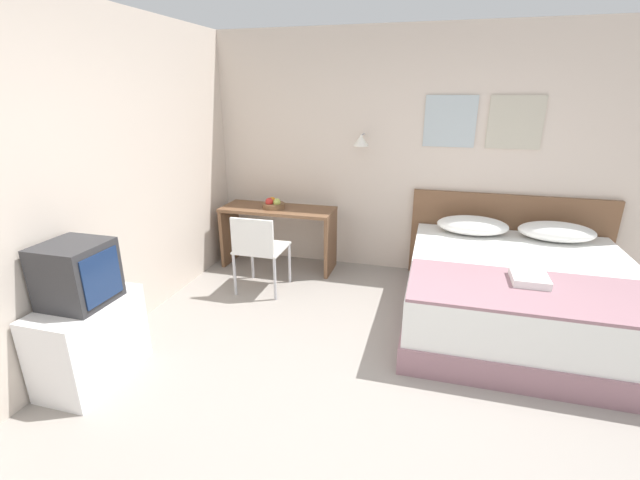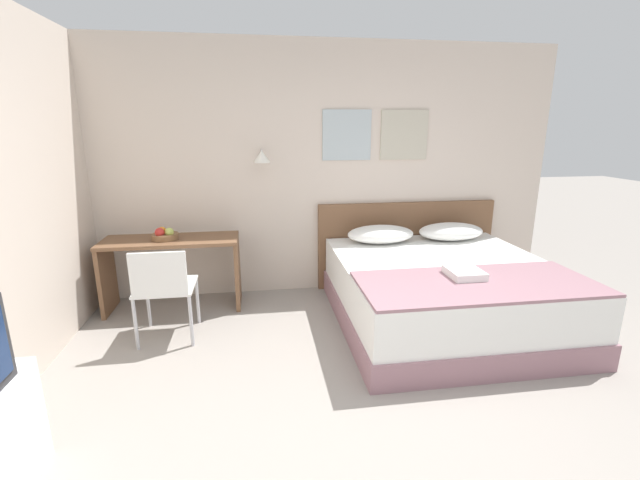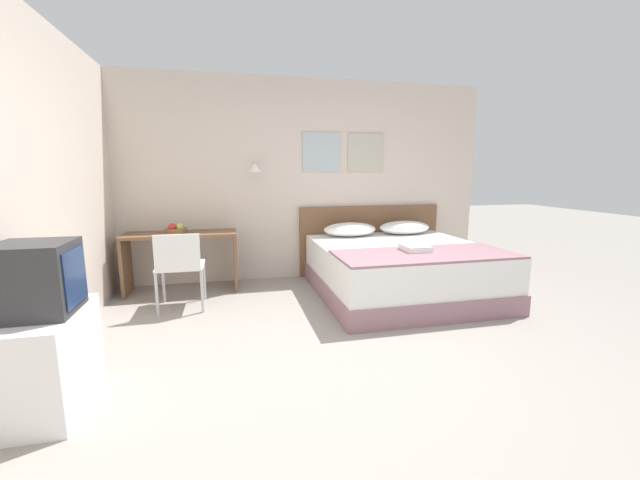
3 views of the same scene
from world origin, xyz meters
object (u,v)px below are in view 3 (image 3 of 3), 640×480
object	(u,v)px
bed	(400,270)
headboard	(370,240)
tv_stand	(46,361)
desk	(181,250)
desk_chair	(179,263)
fruit_bowl	(176,229)
television	(36,279)
pillow_right	(405,227)
folded_towel_near_foot	(415,248)
pillow_left	(350,229)
throw_blanket	(425,254)

from	to	relation	value
bed	headboard	distance (m)	1.05
headboard	tv_stand	xyz separation A→B (m)	(-3.09, -2.65, -0.18)
bed	tv_stand	size ratio (longest dim) A/B	2.74
desk	desk_chair	distance (m)	0.73
bed	fruit_bowl	xyz separation A→B (m)	(-2.58, 0.73, 0.47)
desk	television	xyz separation A→B (m)	(-0.55, -2.36, 0.31)
desk_chair	pillow_right	bearing A→B (deg)	14.23
bed	folded_towel_near_foot	world-z (taller)	folded_towel_near_foot
pillow_left	television	bearing A→B (deg)	-138.79
bed	desk	bearing A→B (deg)	163.65
headboard	fruit_bowl	size ratio (longest dim) A/B	7.92
throw_blanket	fruit_bowl	size ratio (longest dim) A/B	7.23
pillow_right	folded_towel_near_foot	world-z (taller)	pillow_right
bed	pillow_left	xyz separation A→B (m)	(-0.39, 0.75, 0.39)
folded_towel_near_foot	pillow_right	bearing A→B (deg)	69.71
headboard	folded_towel_near_foot	bearing A→B (deg)	-91.77
throw_blanket	television	world-z (taller)	television
desk_chair	tv_stand	world-z (taller)	desk_chair
throw_blanket	desk	xyz separation A→B (m)	(-2.53, 1.33, -0.09)
folded_towel_near_foot	television	bearing A→B (deg)	-158.95
headboard	desk	size ratio (longest dim) A/B	1.56
tv_stand	headboard	bearing A→B (deg)	40.55
folded_towel_near_foot	bed	bearing A→B (deg)	84.11
headboard	desk_chair	distance (m)	2.68
folded_towel_near_foot	throw_blanket	bearing A→B (deg)	-72.03
pillow_right	fruit_bowl	bearing A→B (deg)	-179.72
bed	desk_chair	bearing A→B (deg)	179.57
pillow_right	folded_towel_near_foot	bearing A→B (deg)	-110.29
throw_blanket	desk_chair	bearing A→B (deg)	166.40
television	pillow_left	bearing A→B (deg)	41.21
desk	desk_chair	xyz separation A→B (m)	(0.05, -0.72, -0.01)
headboard	pillow_right	xyz separation A→B (m)	(0.39, -0.29, 0.20)
pillow_left	folded_towel_near_foot	size ratio (longest dim) A/B	2.41
pillow_right	television	bearing A→B (deg)	-145.88
pillow_right	throw_blanket	world-z (taller)	pillow_right
headboard	throw_blanket	xyz separation A→B (m)	(0.00, -1.61, 0.12)
folded_towel_near_foot	desk_chair	xyz separation A→B (m)	(-2.44, 0.46, -0.14)
bed	folded_towel_near_foot	size ratio (longest dim) A/B	6.83
throw_blanket	desk_chair	distance (m)	2.55
pillow_left	desk_chair	distance (m)	2.22
desk	tv_stand	world-z (taller)	desk
bed	folded_towel_near_foot	xyz separation A→B (m)	(-0.05, -0.44, 0.35)
bed	fruit_bowl	size ratio (longest dim) A/B	7.78
bed	throw_blanket	xyz separation A→B (m)	(0.00, -0.58, 0.31)
desk_chair	fruit_bowl	bearing A→B (deg)	98.09
pillow_left	fruit_bowl	bearing A→B (deg)	-179.62
folded_towel_near_foot	headboard	bearing A→B (deg)	88.23
television	folded_towel_near_foot	bearing A→B (deg)	21.05
pillow_left	bed	bearing A→B (deg)	-62.20
desk	throw_blanket	bearing A→B (deg)	-27.60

